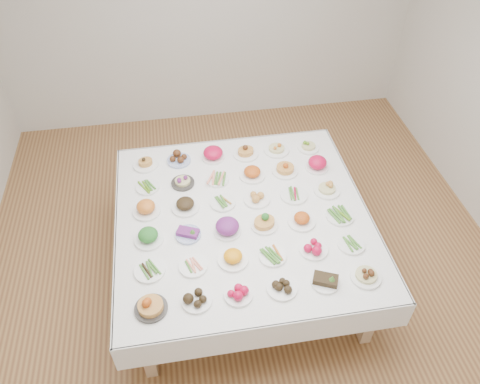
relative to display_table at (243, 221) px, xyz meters
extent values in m
plane|color=#9C7241|center=(0.03, 0.15, -0.68)|extent=(5.00, 5.00, 0.00)
cube|color=beige|center=(0.03, 2.65, 0.72)|extent=(5.00, 0.02, 2.80)
cube|color=white|center=(0.00, 0.00, 0.04)|extent=(2.13, 2.13, 0.06)
cube|color=white|center=(0.00, 1.06, -0.07)|extent=(2.15, 0.01, 0.28)
cube|color=white|center=(0.00, -1.06, -0.07)|extent=(2.15, 0.02, 0.28)
cube|color=white|center=(1.06, 0.00, -0.07)|extent=(0.02, 2.15, 0.28)
cube|color=white|center=(-1.06, 0.00, -0.07)|extent=(0.02, 2.15, 0.28)
cube|color=tan|center=(-0.88, -0.88, -0.34)|extent=(0.09, 0.09, 0.69)
cube|color=tan|center=(0.88, -0.88, -0.34)|extent=(0.09, 0.09, 0.69)
cube|color=tan|center=(-0.88, 0.88, -0.34)|extent=(0.09, 0.09, 0.69)
cube|color=tan|center=(0.88, 0.88, -0.34)|extent=(0.09, 0.09, 0.69)
cylinder|color=#2F2D2A|center=(-0.79, -0.80, 0.08)|extent=(0.23, 0.23, 0.02)
cylinder|color=white|center=(-0.47, -0.79, 0.08)|extent=(0.22, 0.22, 0.02)
cylinder|color=white|center=(-0.17, -0.79, 0.08)|extent=(0.21, 0.21, 0.02)
cylinder|color=white|center=(0.15, -0.78, 0.08)|extent=(0.22, 0.22, 0.02)
cylinder|color=white|center=(0.48, -0.78, 0.08)|extent=(0.21, 0.21, 0.02)
cylinder|color=white|center=(0.79, -0.79, 0.08)|extent=(0.23, 0.23, 0.02)
cylinder|color=white|center=(-0.79, -0.47, 0.08)|extent=(0.23, 0.23, 0.02)
cylinder|color=white|center=(-0.47, -0.48, 0.08)|extent=(0.21, 0.21, 0.02)
cylinder|color=white|center=(-0.16, -0.47, 0.08)|extent=(0.23, 0.23, 0.02)
cylinder|color=white|center=(0.15, -0.48, 0.08)|extent=(0.21, 0.21, 0.02)
cylinder|color=white|center=(0.48, -0.47, 0.08)|extent=(0.22, 0.22, 0.02)
cylinder|color=white|center=(0.79, -0.47, 0.08)|extent=(0.21, 0.21, 0.02)
cylinder|color=white|center=(-0.79, -0.15, 0.08)|extent=(0.23, 0.23, 0.02)
cylinder|color=#4C66B2|center=(-0.48, -0.15, 0.08)|extent=(0.21, 0.21, 0.02)
cylinder|color=white|center=(-0.16, -0.17, 0.08)|extent=(0.22, 0.22, 0.02)
cylinder|color=white|center=(0.15, -0.15, 0.08)|extent=(0.22, 0.22, 0.02)
cylinder|color=white|center=(0.47, -0.17, 0.08)|extent=(0.23, 0.23, 0.02)
cylinder|color=white|center=(0.80, -0.16, 0.08)|extent=(0.23, 0.23, 0.02)
cylinder|color=white|center=(-0.80, 0.17, 0.08)|extent=(0.23, 0.23, 0.02)
cylinder|color=white|center=(-0.47, 0.16, 0.08)|extent=(0.23, 0.23, 0.02)
cylinder|color=white|center=(-0.15, 0.16, 0.08)|extent=(0.22, 0.22, 0.02)
cylinder|color=white|center=(0.15, 0.16, 0.08)|extent=(0.23, 0.23, 0.02)
cylinder|color=white|center=(0.48, 0.15, 0.08)|extent=(0.24, 0.24, 0.02)
cylinder|color=white|center=(0.79, 0.16, 0.08)|extent=(0.23, 0.23, 0.02)
cylinder|color=white|center=(-0.79, 0.47, 0.08)|extent=(0.21, 0.21, 0.02)
cylinder|color=#2F2D2A|center=(-0.47, 0.47, 0.08)|extent=(0.21, 0.21, 0.02)
cylinder|color=white|center=(-0.16, 0.47, 0.08)|extent=(0.20, 0.20, 0.02)
cylinder|color=white|center=(0.17, 0.47, 0.08)|extent=(0.23, 0.23, 0.02)
cylinder|color=white|center=(0.48, 0.48, 0.08)|extent=(0.24, 0.24, 0.02)
cylinder|color=white|center=(0.79, 0.49, 0.08)|extent=(0.21, 0.21, 0.02)
cylinder|color=white|center=(-0.80, 0.79, 0.08)|extent=(0.23, 0.23, 0.02)
cylinder|color=#4C66B2|center=(-0.48, 0.80, 0.08)|extent=(0.22, 0.22, 0.02)
cylinder|color=white|center=(-0.15, 0.79, 0.08)|extent=(0.21, 0.21, 0.02)
cylinder|color=white|center=(0.16, 0.79, 0.08)|extent=(0.24, 0.24, 0.02)
cylinder|color=white|center=(0.47, 0.80, 0.08)|extent=(0.24, 0.24, 0.02)
cylinder|color=white|center=(0.79, 0.78, 0.08)|extent=(0.21, 0.21, 0.02)
camera|label=1|loc=(-0.47, -2.69, 2.94)|focal=35.00mm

